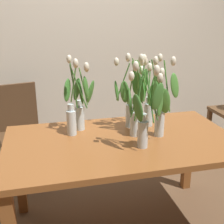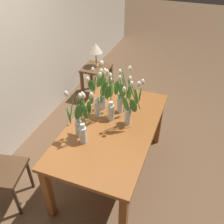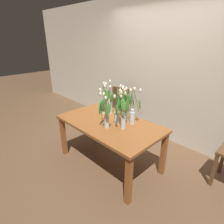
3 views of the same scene
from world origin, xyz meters
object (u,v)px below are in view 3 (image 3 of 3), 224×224
object	(u,v)px
tulip_vase_4	(105,113)
dining_chair	(118,107)
tulip_vase_1	(105,102)
tulip_vase_2	(122,115)
tulip_vase_6	(119,109)
tulip_vase_3	(110,103)
dining_table	(109,128)
tulip_vase_0	(126,107)
tulip_vase_5	(132,111)

from	to	relation	value
tulip_vase_4	dining_chair	bearing A→B (deg)	126.34
tulip_vase_1	tulip_vase_4	world-z (taller)	tulip_vase_4
tulip_vase_2	tulip_vase_6	bearing A→B (deg)	146.12
dining_chair	tulip_vase_3	bearing A→B (deg)	-55.41
dining_table	tulip_vase_3	world-z (taller)	tulip_vase_3
tulip_vase_1	tulip_vase_6	size ratio (longest dim) A/B	0.96
tulip_vase_0	tulip_vase_3	distance (m)	0.40
dining_table	tulip_vase_6	bearing A→B (deg)	29.54
tulip_vase_4	tulip_vase_5	distance (m)	0.41
tulip_vase_0	tulip_vase_1	distance (m)	0.44
tulip_vase_1	tulip_vase_2	xyz separation A→B (m)	(0.56, -0.20, 0.00)
tulip_vase_2	tulip_vase_4	size ratio (longest dim) A/B	1.00
tulip_vase_2	tulip_vase_5	size ratio (longest dim) A/B	1.05
tulip_vase_3	tulip_vase_0	bearing A→B (deg)	-6.29
tulip_vase_6	tulip_vase_4	bearing A→B (deg)	-97.61
tulip_vase_4	dining_table	bearing A→B (deg)	118.80
tulip_vase_4	tulip_vase_6	distance (m)	0.24
tulip_vase_5	tulip_vase_6	distance (m)	0.19
tulip_vase_2	tulip_vase_3	bearing A→B (deg)	151.57
tulip_vase_5	tulip_vase_4	bearing A→B (deg)	-115.28
tulip_vase_1	tulip_vase_6	bearing A→B (deg)	-13.75
tulip_vase_1	tulip_vase_5	xyz separation A→B (m)	(0.56, 0.02, -0.01)
tulip_vase_1	tulip_vase_3	world-z (taller)	tulip_vase_3
tulip_vase_6	dining_chair	world-z (taller)	tulip_vase_6
tulip_vase_2	dining_chair	xyz separation A→B (m)	(-1.02, 1.01, -0.43)
dining_chair	tulip_vase_6	bearing A→B (deg)	-45.98
tulip_vase_1	tulip_vase_3	size ratio (longest dim) A/B	0.99
tulip_vase_3	dining_chair	xyz separation A→B (m)	(-0.50, 0.72, -0.39)
tulip_vase_6	dining_chair	size ratio (longest dim) A/B	0.62
tulip_vase_1	dining_chair	size ratio (longest dim) A/B	0.59
tulip_vase_4	tulip_vase_5	xyz separation A→B (m)	(0.17, 0.37, -0.03)
tulip_vase_0	dining_chair	xyz separation A→B (m)	(-0.89, 0.77, -0.45)
tulip_vase_4	dining_chair	xyz separation A→B (m)	(-0.85, 1.15, -0.45)
tulip_vase_2	tulip_vase_5	world-z (taller)	tulip_vase_2
tulip_vase_0	dining_table	bearing A→B (deg)	-122.72
tulip_vase_4	tulip_vase_5	size ratio (longest dim) A/B	1.04
tulip_vase_4	dining_chair	distance (m)	1.50
tulip_vase_2	tulip_vase_4	bearing A→B (deg)	-140.65
tulip_vase_0	tulip_vase_2	size ratio (longest dim) A/B	0.98
tulip_vase_0	tulip_vase_4	size ratio (longest dim) A/B	0.98
tulip_vase_0	tulip_vase_4	world-z (taller)	tulip_vase_4
tulip_vase_0	tulip_vase_5	xyz separation A→B (m)	(0.13, -0.02, -0.03)
tulip_vase_6	tulip_vase_5	bearing A→B (deg)	41.83
tulip_vase_4	tulip_vase_3	bearing A→B (deg)	129.12
tulip_vase_4	tulip_vase_0	bearing A→B (deg)	83.37
dining_table	tulip_vase_4	distance (m)	0.37
tulip_vase_0	tulip_vase_2	world-z (taller)	tulip_vase_2
tulip_vase_2	tulip_vase_4	world-z (taller)	tulip_vase_2
dining_chair	tulip_vase_0	bearing A→B (deg)	-40.65
tulip_vase_2	tulip_vase_5	xyz separation A→B (m)	(-0.00, 0.22, -0.01)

